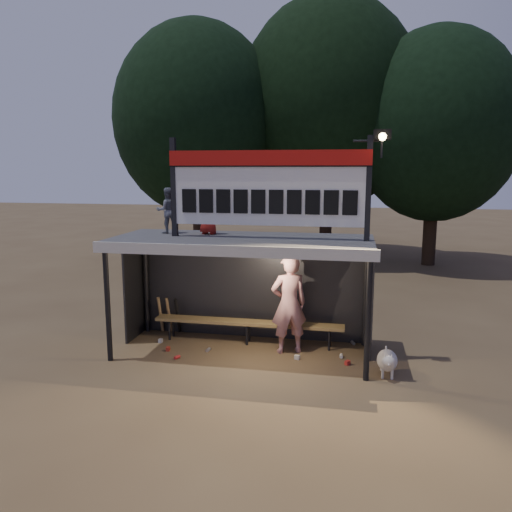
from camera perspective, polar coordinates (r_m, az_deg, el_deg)
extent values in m
plane|color=brown|center=(10.19, -1.56, -10.93)|extent=(80.00, 80.00, 0.00)
imported|color=silver|center=(9.92, 3.77, -5.50)|extent=(0.85, 0.72, 1.99)
imported|color=slate|center=(10.42, -10.10, 5.14)|extent=(0.57, 0.54, 0.93)
imported|color=#A82019|center=(10.16, -5.47, 5.16)|extent=(0.50, 0.36, 0.95)
cube|color=#3F3F41|center=(9.62, -1.62, 1.75)|extent=(5.00, 2.00, 0.12)
cube|color=silver|center=(8.65, -3.09, 0.55)|extent=(5.10, 0.06, 0.20)
cylinder|color=black|center=(9.84, -16.60, -5.38)|extent=(0.10, 0.10, 2.20)
cylinder|color=black|center=(8.77, 12.69, -7.06)|extent=(0.10, 0.10, 2.20)
cylinder|color=black|center=(11.42, -12.45, -3.11)|extent=(0.10, 0.10, 2.20)
cylinder|color=black|center=(10.51, 12.43, -4.23)|extent=(0.10, 0.10, 2.20)
cube|color=black|center=(10.80, -0.44, -3.61)|extent=(5.00, 0.04, 2.20)
cube|color=black|center=(11.10, -13.74, -3.53)|extent=(0.04, 1.00, 2.20)
cube|color=black|center=(10.12, 13.04, -4.79)|extent=(0.04, 1.00, 2.20)
cylinder|color=black|center=(10.61, -0.45, 1.91)|extent=(5.00, 0.06, 0.06)
cube|color=black|center=(9.92, -9.36, 7.73)|extent=(0.10, 0.10, 1.90)
cube|color=black|center=(9.31, 12.74, 7.49)|extent=(0.10, 0.10, 1.90)
cube|color=white|center=(9.44, 1.34, 7.75)|extent=(3.80, 0.08, 1.40)
cube|color=#B5120C|center=(9.38, 1.30, 11.16)|extent=(3.80, 0.04, 0.28)
cube|color=black|center=(9.38, 1.29, 10.24)|extent=(3.80, 0.02, 0.03)
cube|color=black|center=(9.77, -7.65, 6.27)|extent=(0.27, 0.03, 0.45)
cube|color=black|center=(9.67, -5.73, 6.27)|extent=(0.27, 0.03, 0.45)
cube|color=black|center=(9.58, -3.77, 6.27)|extent=(0.27, 0.03, 0.45)
cube|color=black|center=(9.50, -1.77, 6.25)|extent=(0.27, 0.03, 0.45)
cube|color=black|center=(9.43, 0.26, 6.23)|extent=(0.27, 0.03, 0.45)
cube|color=black|center=(9.37, 2.31, 6.20)|extent=(0.27, 0.03, 0.45)
cube|color=black|center=(9.33, 4.39, 6.16)|extent=(0.27, 0.03, 0.45)
cube|color=black|center=(9.30, 6.48, 6.12)|extent=(0.27, 0.03, 0.45)
cube|color=black|center=(9.28, 8.59, 6.06)|extent=(0.27, 0.03, 0.45)
cube|color=black|center=(9.27, 10.70, 6.00)|extent=(0.27, 0.03, 0.45)
cylinder|color=black|center=(9.31, 12.62, 12.73)|extent=(0.50, 0.04, 0.04)
cylinder|color=black|center=(9.32, 14.16, 11.74)|extent=(0.04, 0.04, 0.30)
cube|color=black|center=(9.28, 14.24, 13.29)|extent=(0.30, 0.22, 0.18)
sphere|color=#FFD88C|center=(9.19, 14.26, 13.08)|extent=(0.14, 0.14, 0.14)
cube|color=olive|center=(10.55, -0.92, -7.61)|extent=(4.00, 0.35, 0.06)
cylinder|color=black|center=(10.97, -9.86, -8.30)|extent=(0.05, 0.05, 0.45)
cylinder|color=black|center=(11.19, -9.42, -7.93)|extent=(0.05, 0.05, 0.45)
cylinder|color=black|center=(10.51, -1.05, -8.97)|extent=(0.05, 0.05, 0.45)
cylinder|color=black|center=(10.73, -0.78, -8.57)|extent=(0.05, 0.05, 0.45)
cylinder|color=black|center=(10.31, 8.36, -9.46)|extent=(0.05, 0.05, 0.45)
cylinder|color=black|center=(10.54, 8.42, -9.03)|extent=(0.05, 0.05, 0.45)
cylinder|color=#321F16|center=(20.31, -6.53, 4.86)|extent=(0.50, 0.50, 3.74)
ellipsoid|color=black|center=(20.32, -6.73, 15.18)|extent=(6.46, 6.46, 7.48)
cylinder|color=#301F15|center=(20.88, 8.01, 5.57)|extent=(0.50, 0.50, 4.18)
ellipsoid|color=black|center=(20.98, 8.28, 16.76)|extent=(7.22, 7.22, 8.36)
cylinder|color=#312115|center=(20.10, 19.31, 4.00)|extent=(0.50, 0.50, 3.52)
ellipsoid|color=black|center=(20.08, 19.89, 13.81)|extent=(6.08, 6.08, 7.04)
ellipsoid|color=#EFE5CF|center=(9.35, 14.75, -11.44)|extent=(0.36, 0.58, 0.36)
sphere|color=white|center=(9.06, 14.89, -11.55)|extent=(0.22, 0.22, 0.22)
cone|color=beige|center=(8.98, 14.93, -11.90)|extent=(0.10, 0.10, 0.10)
cone|color=beige|center=(9.00, 14.60, -11.00)|extent=(0.06, 0.06, 0.07)
cone|color=beige|center=(9.01, 15.25, -11.01)|extent=(0.06, 0.06, 0.07)
cylinder|color=beige|center=(9.25, 14.27, -12.88)|extent=(0.05, 0.05, 0.18)
cylinder|color=white|center=(9.26, 15.28, -12.89)|extent=(0.05, 0.05, 0.18)
cylinder|color=white|center=(9.58, 14.15, -12.05)|extent=(0.05, 0.05, 0.18)
cylinder|color=beige|center=(9.59, 15.12, -12.07)|extent=(0.05, 0.05, 0.18)
cylinder|color=beige|center=(9.61, 14.66, -10.41)|extent=(0.04, 0.16, 0.14)
cylinder|color=#9A7648|center=(11.38, -10.86, -6.58)|extent=(0.07, 0.27, 0.84)
cylinder|color=olive|center=(11.31, -9.91, -6.66)|extent=(0.07, 0.30, 0.83)
cylinder|color=black|center=(11.24, -8.95, -6.73)|extent=(0.08, 0.33, 0.83)
cube|color=#A5291C|center=(10.40, -10.02, -10.41)|extent=(0.08, 0.11, 0.08)
cylinder|color=#B8B8BD|center=(10.79, 11.01, -9.71)|extent=(0.11, 0.14, 0.07)
cube|color=beige|center=(9.85, 4.72, -11.46)|extent=(0.12, 0.09, 0.08)
cylinder|color=red|center=(9.96, -9.01, -11.35)|extent=(0.11, 0.14, 0.07)
cube|color=#A5A5A9|center=(10.90, -10.85, -9.48)|extent=(0.07, 0.10, 0.08)
cylinder|color=silver|center=(10.04, 9.72, -11.19)|extent=(0.07, 0.12, 0.07)
cube|color=red|center=(9.72, 10.41, -11.90)|extent=(0.12, 0.12, 0.08)
cylinder|color=#B1B1B6|center=(10.26, -5.48, -10.61)|extent=(0.09, 0.13, 0.07)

